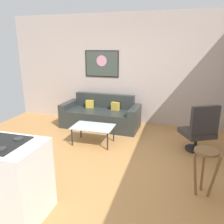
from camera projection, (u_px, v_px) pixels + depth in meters
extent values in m
cube|color=#B67F46|center=(95.00, 165.00, 3.93)|extent=(6.40, 6.40, 0.04)
cube|color=#B7A69C|center=(126.00, 70.00, 5.77)|extent=(6.40, 0.05, 2.80)
cube|color=#2A2F2E|center=(100.00, 119.00, 5.65)|extent=(1.61, 0.87, 0.44)
cube|color=#2A2F2E|center=(105.00, 100.00, 5.84)|extent=(1.59, 0.22, 0.36)
cube|color=#2A2F2E|center=(69.00, 113.00, 5.90)|extent=(0.21, 0.82, 0.59)
cube|color=#2A2F2E|center=(134.00, 119.00, 5.37)|extent=(0.21, 0.82, 0.59)
cube|color=gold|center=(90.00, 104.00, 5.80)|extent=(0.21, 0.13, 0.20)
cube|color=gold|center=(115.00, 106.00, 5.59)|extent=(0.22, 0.14, 0.20)
cube|color=silver|center=(93.00, 127.00, 4.65)|extent=(0.86, 0.54, 0.02)
cylinder|color=#232326|center=(72.00, 137.00, 4.60)|extent=(0.03, 0.03, 0.37)
cylinder|color=#232326|center=(108.00, 141.00, 4.40)|extent=(0.03, 0.03, 0.37)
cylinder|color=#232326|center=(81.00, 130.00, 5.01)|extent=(0.03, 0.03, 0.37)
cylinder|color=#232326|center=(114.00, 133.00, 4.81)|extent=(0.03, 0.03, 0.37)
cylinder|color=black|center=(195.00, 149.00, 4.44)|extent=(0.39, 0.39, 0.04)
cylinder|color=black|center=(196.00, 140.00, 4.39)|extent=(0.06, 0.06, 0.33)
cube|color=#302D2E|center=(197.00, 133.00, 4.34)|extent=(0.74, 0.73, 0.10)
cube|color=#302D2E|center=(205.00, 120.00, 4.06)|extent=(0.52, 0.33, 0.55)
cylinder|color=brown|center=(207.00, 151.00, 2.94)|extent=(0.32, 0.32, 0.03)
cylinder|color=brown|center=(203.00, 169.00, 3.16)|extent=(0.04, 0.13, 0.64)
cylinder|color=brown|center=(195.00, 175.00, 3.01)|extent=(0.13, 0.10, 0.64)
cylinder|color=brown|center=(214.00, 178.00, 2.95)|extent=(0.13, 0.10, 0.64)
cylinder|color=#2D2D2D|center=(1.00, 149.00, 2.33)|extent=(0.11, 0.11, 0.01)
cylinder|color=#2D2D2D|center=(18.00, 139.00, 2.59)|extent=(0.11, 0.11, 0.01)
cube|color=black|center=(102.00, 64.00, 5.86)|extent=(0.92, 0.01, 0.69)
cube|color=#3F473F|center=(102.00, 64.00, 5.85)|extent=(0.87, 0.02, 0.64)
cylinder|color=pink|center=(102.00, 61.00, 5.82)|extent=(0.28, 0.01, 0.28)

